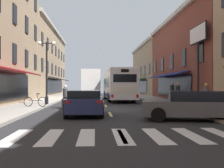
% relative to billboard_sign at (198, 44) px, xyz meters
% --- Properties ---
extents(ground_plane, '(34.80, 80.00, 0.10)m').
position_rel_billboard_sign_xyz_m(ground_plane, '(-7.05, -1.81, -4.89)').
color(ground_plane, '#28282B').
extents(lane_centre_dashes, '(0.14, 73.90, 0.01)m').
position_rel_billboard_sign_xyz_m(lane_centre_dashes, '(-7.05, -2.06, -4.84)').
color(lane_centre_dashes, '#DBCC4C').
rests_on(lane_centre_dashes, ground).
extents(crosswalk_near, '(7.10, 2.80, 0.01)m').
position_rel_billboard_sign_xyz_m(crosswalk_near, '(-7.05, -11.81, -4.84)').
color(crosswalk_near, silver).
rests_on(crosswalk_near, ground).
extents(sidewalk_left, '(3.00, 80.00, 0.14)m').
position_rel_billboard_sign_xyz_m(sidewalk_left, '(-12.95, -1.81, -4.77)').
color(sidewalk_left, '#A39E93').
rests_on(sidewalk_left, ground).
extents(sidewalk_right, '(3.00, 80.00, 0.14)m').
position_rel_billboard_sign_xyz_m(sidewalk_right, '(-1.15, -1.81, -4.77)').
color(sidewalk_right, '#A39E93').
rests_on(sidewalk_right, ground).
extents(billboard_sign, '(0.40, 3.21, 6.11)m').
position_rel_billboard_sign_xyz_m(billboard_sign, '(0.00, 0.00, 0.00)').
color(billboard_sign, black).
rests_on(billboard_sign, sidewalk_right).
extents(transit_bus, '(2.80, 11.33, 3.27)m').
position_rel_billboard_sign_xyz_m(transit_bus, '(-5.43, 8.66, -3.13)').
color(transit_bus, white).
rests_on(transit_bus, ground).
extents(box_truck, '(2.54, 7.52, 3.71)m').
position_rel_billboard_sign_xyz_m(box_truck, '(-8.47, 16.79, -2.91)').
color(box_truck, black).
rests_on(box_truck, ground).
extents(sedan_near, '(1.98, 4.42, 1.33)m').
position_rel_billboard_sign_xyz_m(sedan_near, '(-8.47, -5.70, -4.15)').
color(sedan_near, navy).
rests_on(sedan_near, ground).
extents(sedan_mid, '(2.05, 4.79, 1.33)m').
position_rel_billboard_sign_xyz_m(sedan_mid, '(-8.71, 26.96, -4.15)').
color(sedan_mid, navy).
rests_on(sedan_mid, ground).
extents(sedan_far, '(4.80, 2.79, 1.34)m').
position_rel_billboard_sign_xyz_m(sedan_far, '(-3.41, -8.19, -4.15)').
color(sedan_far, '#515154').
rests_on(sedan_far, ground).
extents(motorcycle_rider, '(0.62, 2.07, 1.66)m').
position_rel_billboard_sign_xyz_m(motorcycle_rider, '(-9.99, -1.13, -4.13)').
color(motorcycle_rider, black).
rests_on(motorcycle_rider, ground).
extents(bicycle_near, '(1.68, 0.54, 0.91)m').
position_rel_billboard_sign_xyz_m(bicycle_near, '(-12.07, -1.13, -4.34)').
color(bicycle_near, black).
rests_on(bicycle_near, sidewalk_left).
extents(pedestrian_near, '(0.52, 0.44, 1.79)m').
position_rel_billboard_sign_xyz_m(pedestrian_near, '(-0.93, 3.62, -3.75)').
color(pedestrian_near, '#66387F').
rests_on(pedestrian_near, sidewalk_right).
extents(pedestrian_mid, '(0.36, 0.36, 1.72)m').
position_rel_billboard_sign_xyz_m(pedestrian_mid, '(-0.89, 2.15, -3.82)').
color(pedestrian_mid, '#4C4C51').
rests_on(pedestrian_mid, sidewalk_right).
extents(pedestrian_far, '(0.36, 0.36, 1.61)m').
position_rel_billboard_sign_xyz_m(pedestrian_far, '(-0.96, -3.76, -3.88)').
color(pedestrian_far, '#33663F').
rests_on(pedestrian_far, sidewalk_right).
extents(street_lamp_twin, '(1.42, 0.32, 4.97)m').
position_rel_billboard_sign_xyz_m(street_lamp_twin, '(-11.72, 1.27, -1.94)').
color(street_lamp_twin, black).
rests_on(street_lamp_twin, sidewalk_left).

